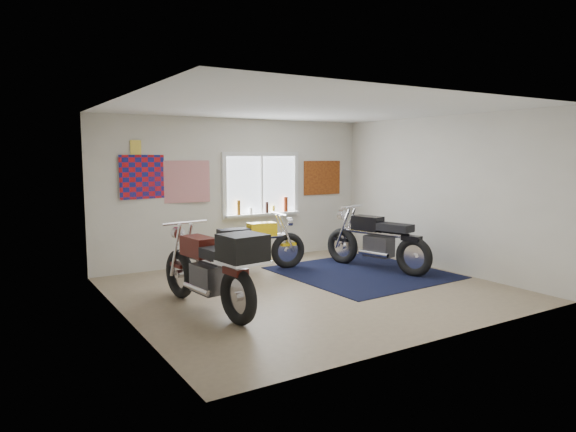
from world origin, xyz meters
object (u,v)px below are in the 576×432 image
navy_rug (362,272)px  yellow_triumph (252,247)px  maroon_tourer (213,269)px  black_chrome_bike (377,242)px

navy_rug → yellow_triumph: 1.95m
yellow_triumph → maroon_tourer: 2.36m
maroon_tourer → navy_rug: bearing=-83.5°
navy_rug → yellow_triumph: (-1.58, 1.06, 0.44)m
black_chrome_bike → maroon_tourer: bearing=88.2°
yellow_triumph → maroon_tourer: size_ratio=0.91×
navy_rug → maroon_tourer: maroon_tourer is taller
maroon_tourer → yellow_triumph: bearing=-47.0°
navy_rug → black_chrome_bike: black_chrome_bike is taller
navy_rug → black_chrome_bike: size_ratio=1.22×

